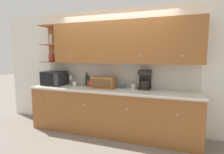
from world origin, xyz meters
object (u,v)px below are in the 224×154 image
at_px(wine_glass, 71,78).
at_px(bread_box, 104,83).
at_px(microwave, 54,78).
at_px(mug_blue_second, 75,84).
at_px(wine_bottle, 87,79).
at_px(mug_patterned_third, 123,86).
at_px(coffee_maker, 145,80).
at_px(storage_canister, 90,83).
at_px(mug, 133,86).

bearing_deg(wine_glass, bread_box, -8.23).
distance_m(wine_glass, bread_box, 0.87).
relative_size(microwave, mug_blue_second, 4.91).
distance_m(wine_glass, wine_bottle, 0.38).
relative_size(mug_blue_second, wine_bottle, 0.34).
height_order(mug_patterned_third, coffee_maker, coffee_maker).
xyz_separation_m(storage_canister, bread_box, (0.36, -0.10, 0.05)).
relative_size(storage_canister, mug, 1.33).
bearing_deg(coffee_maker, wine_glass, -178.35).
bearing_deg(mug_blue_second, coffee_maker, 6.18).
distance_m(microwave, bread_box, 1.24).
bearing_deg(wine_bottle, wine_glass, -166.83).
xyz_separation_m(bread_box, mug_patterned_third, (0.38, 0.11, -0.07)).
bearing_deg(coffee_maker, mug_blue_second, -173.82).
distance_m(mug_blue_second, mug, 1.30).
bearing_deg(microwave, coffee_maker, 4.35).
height_order(storage_canister, mug, storage_canister).
xyz_separation_m(mug, coffee_maker, (0.23, 0.00, 0.14)).
bearing_deg(mug_blue_second, mug, 7.09).
bearing_deg(wine_glass, wine_bottle, 13.17).
xyz_separation_m(mug_blue_second, coffee_maker, (1.52, 0.16, 0.14)).
bearing_deg(wine_bottle, storage_canister, -39.69).
bearing_deg(wine_bottle, bread_box, -23.00).
distance_m(mug_patterned_third, coffee_maker, 0.47).
relative_size(mug_blue_second, coffee_maker, 0.27).
distance_m(microwave, wine_bottle, 0.76).
height_order(microwave, wine_bottle, microwave).
relative_size(mug_blue_second, mug, 0.98).
bearing_deg(wine_bottle, mug, -2.17).
height_order(microwave, mug_patterned_third, microwave).
relative_size(mug_blue_second, storage_canister, 0.74).
height_order(mug_blue_second, mug, mug_blue_second).
bearing_deg(mug_patterned_third, wine_glass, 179.12).
xyz_separation_m(microwave, mug_blue_second, (0.54, -0.01, -0.11)).
xyz_separation_m(wine_bottle, mug_patterned_third, (0.88, -0.11, -0.09)).
height_order(storage_canister, coffee_maker, coffee_maker).
distance_m(microwave, mug, 1.84).
distance_m(mug_patterned_third, mug, 0.22).
height_order(microwave, bread_box, microwave).
height_order(mug_blue_second, bread_box, bread_box).
bearing_deg(bread_box, storage_canister, 164.77).
height_order(wine_glass, storage_canister, wine_glass).
bearing_deg(wine_glass, microwave, -163.72).
bearing_deg(mug_blue_second, storage_canister, 14.90).
bearing_deg(storage_canister, coffee_maker, 3.64).
height_order(wine_bottle, mug_patterned_third, wine_bottle).
height_order(wine_glass, mug_patterned_third, wine_glass).
bearing_deg(mug, storage_canister, -175.73).
relative_size(mug, coffee_maker, 0.27).
relative_size(wine_glass, coffee_maker, 0.61).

